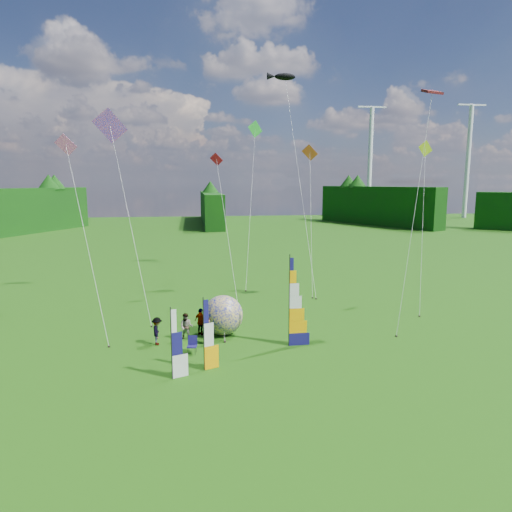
{
  "coord_description": "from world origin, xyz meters",
  "views": [
    {
      "loc": [
        -4.66,
        -21.78,
        9.74
      ],
      "look_at": [
        -1.0,
        4.0,
        5.5
      ],
      "focal_mm": 32.0,
      "sensor_mm": 36.0,
      "label": 1
    }
  ],
  "objects": [
    {
      "name": "camp_chair",
      "position": [
        -4.79,
        3.42,
        0.5
      ],
      "size": [
        0.67,
        0.67,
        1.01
      ],
      "primitive_type": null,
      "rotation": [
        0.0,
        0.0,
        -0.16
      ],
      "color": "#16114D",
      "rests_on": "ground"
    },
    {
      "name": "spectator_b",
      "position": [
        -5.12,
        5.77,
        0.85
      ],
      "size": [
        0.91,
        0.63,
        1.71
      ],
      "primitive_type": "imported",
      "rotation": [
        0.0,
        0.0,
        -0.29
      ],
      "color": "#66594C",
      "rests_on": "ground"
    },
    {
      "name": "small_kite_red",
      "position": [
        -1.79,
        15.72,
        6.35
      ],
      "size": [
        4.7,
        10.15,
        12.69
      ],
      "primitive_type": null,
      "rotation": [
        0.0,
        0.0,
        -0.18
      ],
      "color": "red",
      "rests_on": "ground"
    },
    {
      "name": "kite_rainbow_delta",
      "position": [
        -9.23,
        12.94,
        8.23
      ],
      "size": [
        11.82,
        14.91,
        16.46
      ],
      "primitive_type": null,
      "rotation": [
        0.0,
        0.0,
        0.34
      ],
      "color": "#DB4A31",
      "rests_on": "ground"
    },
    {
      "name": "small_kite_yellow",
      "position": [
        13.38,
        11.81,
        6.83
      ],
      "size": [
        7.05,
        9.97,
        13.67
      ],
      "primitive_type": null,
      "rotation": [
        0.0,
        0.0,
        0.16
      ],
      "color": "#CFE319",
      "rests_on": "ground"
    },
    {
      "name": "turbine_right",
      "position": [
        45.0,
        102.0,
        15.0
      ],
      "size": [
        8.0,
        1.2,
        30.0
      ],
      "primitive_type": null,
      "color": "silver",
      "rests_on": "ground"
    },
    {
      "name": "side_banner_left",
      "position": [
        -4.16,
        0.93,
        1.9
      ],
      "size": [
        1.01,
        0.49,
        3.79
      ],
      "primitive_type": null,
      "rotation": [
        0.0,
        0.0,
        0.39
      ],
      "color": "#FFA500",
      "rests_on": "ground"
    },
    {
      "name": "feather_banner_main",
      "position": [
        0.97,
        3.85,
        2.69
      ],
      "size": [
        1.45,
        0.14,
        5.38
      ],
      "primitive_type": null,
      "rotation": [
        0.0,
        0.0,
        0.03
      ],
      "color": "#171258",
      "rests_on": "ground"
    },
    {
      "name": "kite_parafoil",
      "position": [
        10.17,
        6.97,
        8.74
      ],
      "size": [
        8.28,
        8.95,
        17.48
      ],
      "primitive_type": null,
      "rotation": [
        0.0,
        0.0,
        0.15
      ],
      "color": "#AB1B26",
      "rests_on": "ground"
    },
    {
      "name": "spectator_d",
      "position": [
        -4.21,
        6.61,
        0.88
      ],
      "size": [
        1.02,
        1.03,
        1.76
      ],
      "primitive_type": "imported",
      "rotation": [
        0.0,
        0.0,
        2.33
      ],
      "color": "#66594C",
      "rests_on": "ground"
    },
    {
      "name": "turbine_left",
      "position": [
        70.0,
        95.0,
        15.0
      ],
      "size": [
        8.0,
        1.2,
        30.0
      ],
      "primitive_type": null,
      "color": "silver",
      "rests_on": "ground"
    },
    {
      "name": "ground",
      "position": [
        0.0,
        0.0,
        0.0
      ],
      "size": [
        220.0,
        220.0,
        0.0
      ],
      "primitive_type": "plane",
      "color": "#2D7511",
      "rests_on": "ground"
    },
    {
      "name": "spectator_a",
      "position": [
        -3.76,
        4.77,
        0.83
      ],
      "size": [
        0.67,
        0.51,
        1.65
      ],
      "primitive_type": "imported",
      "rotation": [
        0.0,
        0.0,
        0.2
      ],
      "color": "#66594C",
      "rests_on": "ground"
    },
    {
      "name": "bol_inflatable",
      "position": [
        -2.78,
        6.52,
        1.28
      ],
      "size": [
        3.01,
        3.01,
        2.56
      ],
      "primitive_type": "sphere",
      "rotation": [
        0.0,
        0.0,
        -0.2
      ],
      "color": "#000A85",
      "rests_on": "ground"
    },
    {
      "name": "kite_whale",
      "position": [
        5.32,
        20.05,
        10.83
      ],
      "size": [
        6.73,
        14.6,
        21.66
      ],
      "primitive_type": null,
      "rotation": [
        0.0,
        0.0,
        -0.25
      ],
      "color": "black",
      "rests_on": "ground"
    },
    {
      "name": "small_kite_green",
      "position": [
        1.1,
        22.4,
        8.32
      ],
      "size": [
        9.42,
        12.76,
        16.64
      ],
      "primitive_type": null,
      "rotation": [
        0.0,
        0.0,
        0.43
      ],
      "color": "green",
      "rests_on": "ground"
    },
    {
      "name": "spectator_c",
      "position": [
        -6.86,
        5.19,
        0.85
      ],
      "size": [
        0.44,
        1.11,
        1.69
      ],
      "primitive_type": "imported",
      "rotation": [
        0.0,
        0.0,
        1.61
      ],
      "color": "#66594C",
      "rests_on": "ground"
    },
    {
      "name": "small_kite_pink",
      "position": [
        -11.52,
        8.96,
        6.8
      ],
      "size": [
        6.5,
        10.39,
        13.6
      ],
      "primitive_type": null,
      "rotation": [
        0.0,
        0.0,
        -0.03
      ],
      "color": "pink",
      "rests_on": "ground"
    },
    {
      "name": "treeline_ring",
      "position": [
        0.0,
        0.0,
        4.0
      ],
      "size": [
        210.0,
        210.0,
        8.0
      ],
      "primitive_type": null,
      "color": "black",
      "rests_on": "ground"
    },
    {
      "name": "small_kite_orange",
      "position": [
        6.13,
        18.58,
        6.94
      ],
      "size": [
        6.65,
        11.1,
        13.88
      ],
      "primitive_type": null,
      "rotation": [
        0.0,
        0.0,
        -0.25
      ],
      "color": "#FF5420",
      "rests_on": "ground"
    },
    {
      "name": "side_banner_far",
      "position": [
        -5.77,
        0.1,
        1.79
      ],
      "size": [
        1.01,
        0.48,
        3.58
      ],
      "primitive_type": null,
      "rotation": [
        0.0,
        0.0,
        0.38
      ],
      "color": "white",
      "rests_on": "ground"
    }
  ]
}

